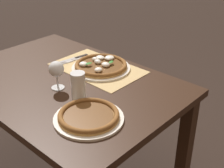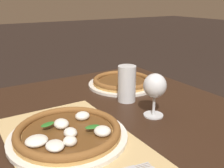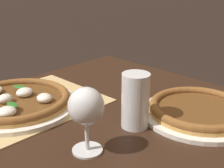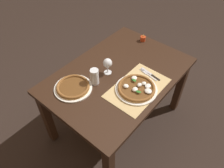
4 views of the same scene
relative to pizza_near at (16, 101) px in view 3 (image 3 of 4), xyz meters
name	(u,v)px [view 3 (image 3 of 4)]	position (x,y,z in m)	size (l,w,h in m)	color
paper_placemat	(10,111)	(0.02, 0.00, -0.02)	(0.54, 0.34, 0.00)	tan
pizza_near	(16,101)	(0.00, 0.00, 0.00)	(0.35, 0.35, 0.05)	silver
pizza_far	(199,110)	(-0.33, 0.41, 0.00)	(0.32, 0.32, 0.04)	silver
wine_glass	(86,109)	(0.01, 0.32, 0.08)	(0.08, 0.08, 0.16)	silver
pint_glass	(135,102)	(-0.16, 0.32, 0.05)	(0.07, 0.07, 0.15)	silver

